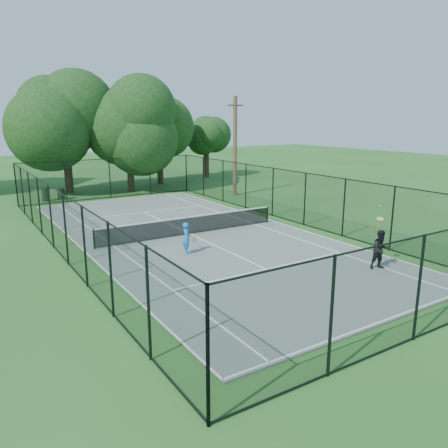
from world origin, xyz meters
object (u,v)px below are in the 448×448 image
player_blue (187,238)px  trash_bin_left (46,194)px  trash_bin_right (61,194)px  tennis_net (191,224)px  player_black (381,250)px  utility_pole (235,146)px

player_blue → trash_bin_left: bearing=99.1°
trash_bin_right → player_blue: bearing=-84.5°
tennis_net → trash_bin_left: 14.90m
trash_bin_left → player_black: size_ratio=0.41×
trash_bin_left → tennis_net: bearing=-72.6°
trash_bin_left → trash_bin_right: (1.10, 0.08, -0.07)m
player_black → player_blue: bearing=133.5°
trash_bin_left → utility_pole: size_ratio=0.13×
player_blue → trash_bin_right: bearing=95.5°
trash_bin_left → trash_bin_right: trash_bin_left is taller
utility_pole → player_black: (-4.83, -17.75, -2.99)m
trash_bin_left → player_blue: player_blue is taller
tennis_net → trash_bin_right: (-3.35, 14.31, -0.14)m
tennis_net → utility_pole: utility_pole is taller
trash_bin_left → player_black: bearing=-70.1°
trash_bin_left → trash_bin_right: bearing=4.4°
trash_bin_right → tennis_net: bearing=-76.8°
trash_bin_left → player_blue: size_ratio=0.71×
utility_pole → player_blue: size_ratio=5.35×
tennis_net → trash_bin_right: bearing=103.2°
tennis_net → player_black: 9.58m
player_blue → player_black: size_ratio=0.58×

